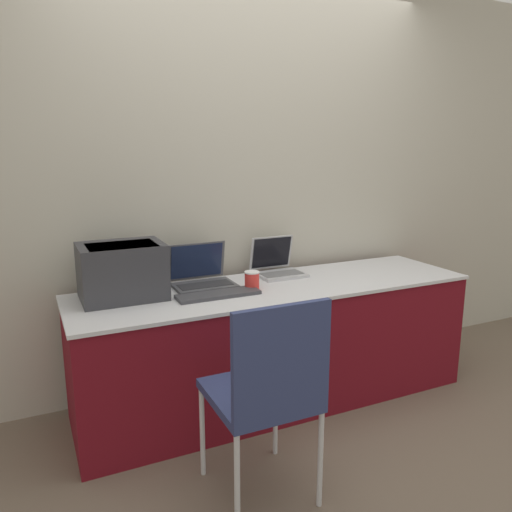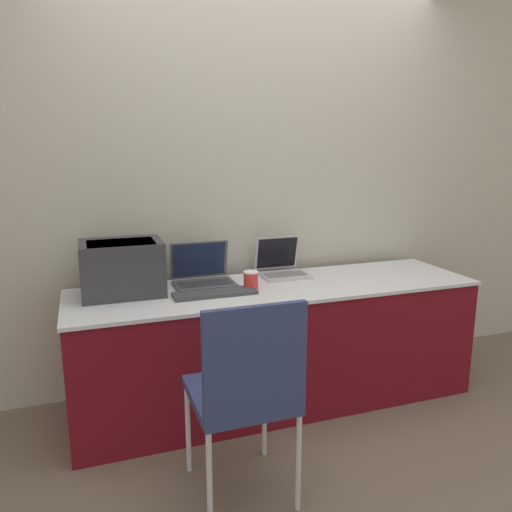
# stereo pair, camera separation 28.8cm
# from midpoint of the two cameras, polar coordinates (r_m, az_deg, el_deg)

# --- Properties ---
(ground_plane) EXTENTS (14.00, 14.00, 0.00)m
(ground_plane) POSITION_cam_midpoint_polar(r_m,az_deg,el_deg) (2.96, 2.38, -18.67)
(ground_plane) COLOR #6B5B4C
(wall_back) EXTENTS (8.00, 0.05, 2.60)m
(wall_back) POSITION_cam_midpoint_polar(r_m,az_deg,el_deg) (3.23, -3.69, 8.33)
(wall_back) COLOR #B7B2A3
(wall_back) RESTS_ON ground_plane
(table) EXTENTS (2.39, 0.66, 0.73)m
(table) POSITION_cam_midpoint_polar(r_m,az_deg,el_deg) (3.06, -0.39, -9.96)
(table) COLOR maroon
(table) RESTS_ON ground_plane
(printer) EXTENTS (0.44, 0.33, 0.30)m
(printer) POSITION_cam_midpoint_polar(r_m,az_deg,el_deg) (2.78, -17.96, -1.47)
(printer) COLOR #333338
(printer) RESTS_ON table
(laptop_left) EXTENTS (0.35, 0.28, 0.24)m
(laptop_left) POSITION_cam_midpoint_polar(r_m,az_deg,el_deg) (2.95, -9.02, -2.36)
(laptop_left) COLOR #4C4C51
(laptop_left) RESTS_ON table
(laptop_right) EXTENTS (0.29, 0.28, 0.23)m
(laptop_right) POSITION_cam_midpoint_polar(r_m,az_deg,el_deg) (3.17, -0.13, -1.22)
(laptop_right) COLOR #B7B7BC
(laptop_right) RESTS_ON table
(external_keyboard) EXTENTS (0.46, 0.13, 0.02)m
(external_keyboard) POSITION_cam_midpoint_polar(r_m,az_deg,el_deg) (2.74, -7.34, -4.43)
(external_keyboard) COLOR #3D3D42
(external_keyboard) RESTS_ON table
(coffee_cup) EXTENTS (0.09, 0.09, 0.10)m
(coffee_cup) POSITION_cam_midpoint_polar(r_m,az_deg,el_deg) (2.85, -3.36, -2.82)
(coffee_cup) COLOR red
(coffee_cup) RESTS_ON table
(chair) EXTENTS (0.42, 0.45, 0.94)m
(chair) POSITION_cam_midpoint_polar(r_m,az_deg,el_deg) (2.15, -2.65, -14.71)
(chair) COLOR navy
(chair) RESTS_ON ground_plane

